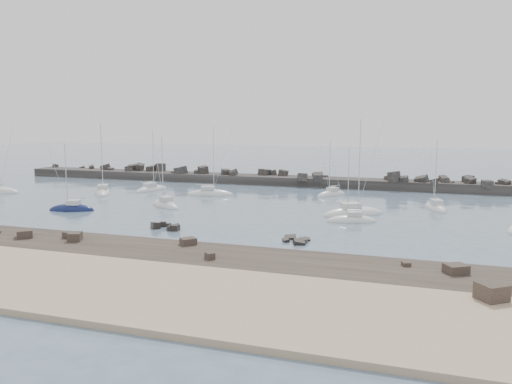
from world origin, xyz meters
TOP-DOWN VIEW (x-y plane):
  - ground at (0.00, 0.00)m, footprint 400.00×400.00m
  - sand_strip at (0.00, -32.00)m, footprint 140.00×14.00m
  - rock_shelf at (0.36, -22.00)m, footprint 140.00×12.00m
  - rock_cluster_near at (-3.90, -9.44)m, footprint 4.27×3.66m
  - rock_cluster_far at (13.54, -11.13)m, footprint 3.40×4.11m
  - breakwater at (-7.14, 38.00)m, footprint 115.00×7.59m
  - sailboat_1 at (-30.14, 14.12)m, footprint 7.27×9.14m
  - sailboat_2 at (-23.91, -2.76)m, footprint 7.31×4.00m
  - sailboat_3 at (-23.59, 20.80)m, footprint 4.60×8.43m
  - sailboat_4 at (-10.06, 18.63)m, footprint 9.10×4.84m
  - sailboat_5 at (-12.04, 5.08)m, footprint 7.57×6.24m
  - sailboat_6 at (11.38, 25.29)m, footprint 5.70×6.94m
  - sailboat_7 at (17.71, 7.20)m, footprint 9.55×7.83m
  - sailboat_8 at (18.14, 2.13)m, footprint 7.25×4.30m
  - sailboat_9 at (29.29, 15.98)m, footprint 4.51×7.69m

SIDE VIEW (x-z plane):
  - ground at x=0.00m, z-range 0.00..0.00m
  - sand_strip at x=0.00m, z-range -0.50..0.50m
  - rock_cluster_far at x=13.54m, z-range -0.66..0.69m
  - rock_shelf at x=0.36m, z-range -1.04..1.07m
  - rock_cluster_near at x=-3.90m, z-range -0.65..0.86m
  - sailboat_8 at x=18.14m, z-range -5.39..5.65m
  - sailboat_3 at x=-23.59m, z-range -6.24..6.51m
  - sailboat_6 at x=11.38m, z-range -5.43..5.70m
  - sailboat_4 at x=-10.06m, z-range -6.75..7.03m
  - sailboat_9 at x=29.29m, z-range -5.75..6.04m
  - sailboat_5 at x=-12.04m, z-range -5.93..6.23m
  - sailboat_1 at x=-30.14m, z-range -7.04..7.34m
  - sailboat_7 at x=17.71m, z-range -7.40..7.70m
  - sailboat_2 at x=-23.91m, z-range -5.51..5.82m
  - breakwater at x=-7.14m, z-range -2.34..3.00m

